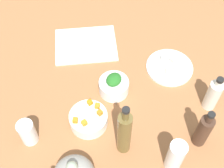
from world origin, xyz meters
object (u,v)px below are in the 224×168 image
(bottle_0, at_px, (203,130))
(bottle_2, at_px, (213,95))
(plate_tofu, at_px, (169,67))
(bowl_carrots, at_px, (89,119))
(bowl_greens, at_px, (114,87))
(bottle_1, at_px, (124,133))
(drinking_glass_1, at_px, (175,156))
(drinking_glass_0, at_px, (28,132))
(cutting_board, at_px, (86,45))

(bottle_0, xyz_separation_m, bottle_2, (-0.09, -0.14, -0.01))
(plate_tofu, distance_m, bowl_carrots, 0.44)
(bowl_greens, bearing_deg, plate_tofu, -161.54)
(bowl_greens, bearing_deg, bottle_1, 89.41)
(drinking_glass_1, bearing_deg, bottle_2, -133.63)
(bowl_carrots, bearing_deg, drinking_glass_0, 9.22)
(cutting_board, xyz_separation_m, drinking_glass_0, (0.25, 0.44, 0.05))
(bottle_0, xyz_separation_m, drinking_glass_1, (0.12, 0.08, -0.01))
(drinking_glass_1, bearing_deg, bowl_carrots, -37.07)
(plate_tofu, bearing_deg, bowl_greens, 18.46)
(plate_tofu, distance_m, drinking_glass_1, 0.45)
(bottle_0, distance_m, drinking_glass_0, 0.63)
(bowl_carrots, xyz_separation_m, drinking_glass_1, (-0.28, 0.21, 0.05))
(bottle_0, height_order, drinking_glass_0, bottle_0)
(plate_tofu, bearing_deg, bottle_2, 117.17)
(cutting_board, relative_size, plate_tofu, 1.37)
(cutting_board, relative_size, drinking_glass_1, 1.87)
(bottle_0, height_order, drinking_glass_1, bottle_0)
(bowl_greens, xyz_separation_m, drinking_glass_0, (0.34, 0.17, 0.02))
(plate_tofu, xyz_separation_m, bowl_greens, (0.26, 0.09, 0.02))
(bowl_greens, bearing_deg, cutting_board, -71.71)
(cutting_board, relative_size, bowl_greens, 2.29)
(cutting_board, height_order, plate_tofu, plate_tofu)
(bottle_1, bearing_deg, bowl_carrots, -45.79)
(cutting_board, xyz_separation_m, bottle_0, (-0.37, 0.54, 0.08))
(bottle_0, bearing_deg, bowl_carrots, -18.62)
(bowl_greens, distance_m, bottle_2, 0.39)
(bottle_2, bearing_deg, cutting_board, -40.90)
(bottle_2, height_order, drinking_glass_0, bottle_2)
(plate_tofu, relative_size, bowl_greens, 1.67)
(bowl_greens, xyz_separation_m, bowl_carrots, (0.12, 0.13, -0.00))
(plate_tofu, relative_size, drinking_glass_0, 1.86)
(cutting_board, distance_m, bottle_2, 0.61)
(bowl_carrots, xyz_separation_m, bottle_1, (-0.12, 0.12, 0.09))
(bottle_2, xyz_separation_m, drinking_glass_0, (0.71, 0.05, -0.02))
(bottle_1, relative_size, drinking_glass_1, 1.83)
(bottle_1, height_order, drinking_glass_1, bottle_1)
(cutting_board, height_order, bottle_2, bottle_2)
(cutting_board, height_order, bottle_0, bottle_0)
(bottle_1, relative_size, bottle_2, 1.53)
(cutting_board, bearing_deg, bottle_1, 99.53)
(bottle_2, distance_m, drinking_glass_1, 0.30)
(bottle_2, distance_m, drinking_glass_0, 0.71)
(bowl_carrots, relative_size, bottle_0, 0.73)
(bowl_carrots, xyz_separation_m, bottle_2, (-0.49, -0.01, 0.05))
(bowl_greens, xyz_separation_m, bottle_0, (-0.28, 0.27, 0.05))
(bottle_2, bearing_deg, plate_tofu, -62.83)
(plate_tofu, bearing_deg, drinking_glass_0, 22.96)
(drinking_glass_0, bearing_deg, plate_tofu, -157.04)
(plate_tofu, bearing_deg, bottle_0, 93.08)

